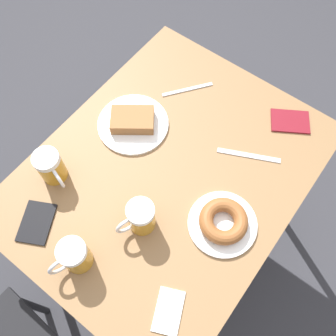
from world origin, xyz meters
The scene contains 12 objects.
ground_plane centered at (0.00, 0.00, 0.00)m, with size 8.00×8.00×0.00m, color #333338.
table centered at (0.00, 0.00, 0.68)m, with size 0.77×0.98×0.75m.
plate_with_cake centered at (0.19, -0.07, 0.77)m, with size 0.23×0.23×0.05m.
plate_with_donut centered at (-0.23, 0.04, 0.77)m, with size 0.20×0.20×0.05m.
beer_mug_left centered at (-0.04, 0.18, 0.81)m, with size 0.08×0.12×0.11m.
beer_mug_center centered at (0.27, 0.22, 0.81)m, with size 0.12×0.08×0.11m.
beer_mug_right centered at (0.03, 0.37, 0.81)m, with size 0.08×0.12×0.11m.
napkin_folded centered at (-0.25, 0.33, 0.75)m, with size 0.11×0.13×0.00m.
fork centered at (0.14, -0.29, 0.75)m, with size 0.12×0.15×0.00m.
knife centered at (-0.17, -0.20, 0.75)m, with size 0.19×0.10×0.00m.
passport_near_edge centered at (0.20, 0.37, 0.75)m, with size 0.14×0.15×0.01m.
passport_far_edge centered at (-0.21, -0.39, 0.75)m, with size 0.15×0.14×0.01m.
Camera 1 is at (-0.31, 0.41, 1.80)m, focal length 40.00 mm.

